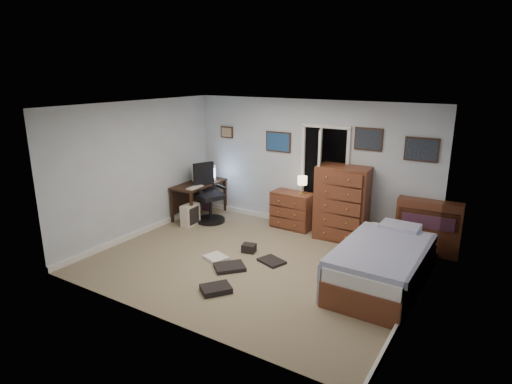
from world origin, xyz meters
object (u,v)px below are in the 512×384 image
(low_dresser, at_px, (292,210))
(tall_dresser, at_px, (342,203))
(computer_desk, at_px, (196,190))
(bed, at_px, (382,264))
(office_chair, at_px, (209,199))

(low_dresser, relative_size, tall_dresser, 0.59)
(computer_desk, distance_m, tall_dresser, 3.14)
(bed, bearing_deg, office_chair, 167.81)
(office_chair, bearing_deg, low_dresser, 41.85)
(low_dresser, distance_m, bed, 2.61)
(low_dresser, xyz_separation_m, bed, (2.19, -1.43, -0.03))
(office_chair, distance_m, bed, 3.93)
(computer_desk, xyz_separation_m, tall_dresser, (3.11, 0.40, 0.12))
(computer_desk, bearing_deg, bed, -15.21)
(low_dresser, relative_size, bed, 0.38)
(tall_dresser, xyz_separation_m, bed, (1.16, -1.40, -0.36))
(office_chair, height_order, tall_dresser, tall_dresser)
(computer_desk, relative_size, low_dresser, 1.58)
(computer_desk, xyz_separation_m, low_dresser, (2.08, 0.42, -0.20))
(computer_desk, height_order, office_chair, office_chair)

